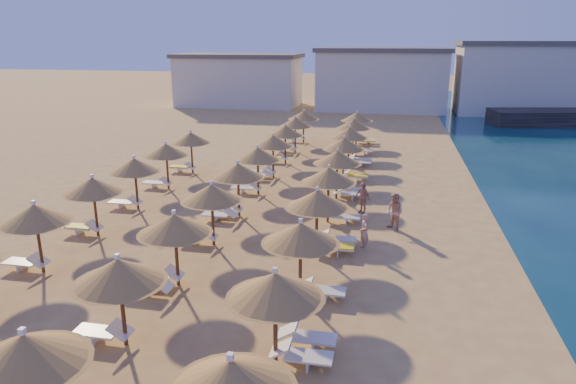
% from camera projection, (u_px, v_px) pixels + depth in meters
% --- Properties ---
extents(ground, '(220.00, 220.00, 0.00)m').
position_uv_depth(ground, '(266.00, 249.00, 21.28)').
color(ground, tan).
rests_on(ground, ground).
extents(hotel_blocks, '(49.75, 9.29, 8.10)m').
position_uv_depth(hotel_blocks, '(387.00, 79.00, 61.55)').
color(hotel_blocks, beige).
rests_on(hotel_blocks, ground).
extents(parasol_row_east, '(2.61, 40.28, 2.80)m').
position_uv_depth(parasol_row_east, '(329.00, 176.00, 23.79)').
color(parasol_row_east, brown).
rests_on(parasol_row_east, ground).
extents(parasol_row_west, '(2.61, 40.28, 2.80)m').
position_uv_depth(parasol_row_west, '(238.00, 171.00, 24.62)').
color(parasol_row_west, brown).
rests_on(parasol_row_west, ground).
extents(parasol_row_inland, '(2.61, 21.45, 2.80)m').
position_uv_depth(parasol_row_inland, '(115.00, 176.00, 23.86)').
color(parasol_row_inland, brown).
rests_on(parasol_row_inland, ground).
extents(loungers, '(12.85, 39.21, 0.66)m').
position_uv_depth(loungers, '(256.00, 212.00, 24.69)').
color(loungers, white).
rests_on(loungers, ground).
extents(beachgoer_b, '(1.05, 1.05, 1.72)m').
position_uv_depth(beachgoer_b, '(395.00, 212.00, 23.18)').
color(beachgoer_b, tan).
rests_on(beachgoer_b, ground).
extents(beachgoer_c, '(0.94, 0.90, 1.57)m').
position_uv_depth(beachgoer_c, '(363.00, 198.00, 25.49)').
color(beachgoer_c, tan).
rests_on(beachgoer_c, ground).
extents(beachgoer_a, '(0.55, 0.66, 1.54)m').
position_uv_depth(beachgoer_a, '(364.00, 232.00, 21.06)').
color(beachgoer_a, tan).
rests_on(beachgoer_a, ground).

